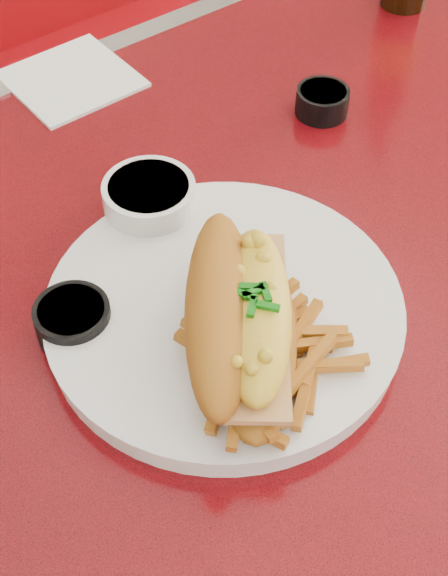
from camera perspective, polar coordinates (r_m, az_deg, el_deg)
diner_table at (r=0.81m, az=4.09°, el=-7.03°), size 1.23×0.83×0.77m
dinner_plate at (r=0.65m, az=0.00°, el=-1.66°), size 0.31×0.31×0.02m
mac_hoagie at (r=0.58m, az=1.26°, el=-2.19°), size 0.19×0.21×0.08m
fries_pile at (r=0.59m, az=2.71°, el=-5.17°), size 0.11×0.10×0.03m
fork at (r=0.68m, az=4.57°, el=2.26°), size 0.05×0.16×0.00m
gravy_ramekin at (r=0.72m, az=-5.29°, el=6.02°), size 0.09×0.09×0.05m
sauce_cup_left at (r=0.64m, az=-10.67°, el=-2.24°), size 0.08×0.08×0.03m
sauce_cup_right at (r=0.85m, az=7.01°, el=13.10°), size 0.07×0.07×0.03m
paper_napkin at (r=0.92m, az=-10.80°, el=14.39°), size 0.13×0.13×0.00m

